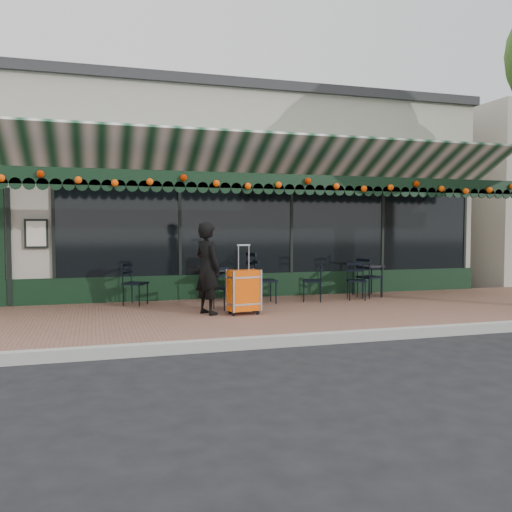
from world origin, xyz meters
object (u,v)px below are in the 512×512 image
object	(u,v)px
cafe_table_b	(219,272)
chair_solo	(135,284)
chair_a_front	(356,281)
chair_b_right	(265,281)
cafe_table_a	(367,268)
chair_b_left	(241,277)
chair_a_left	(312,281)
chair_a_right	(369,278)
suitcase	(244,291)
woman	(208,268)
chair_b_front	(226,288)

from	to	relation	value
cafe_table_b	chair_solo	world-z (taller)	chair_solo
chair_a_front	chair_b_right	world-z (taller)	chair_b_right
cafe_table_a	chair_b_right	distance (m)	2.49
cafe_table_a	chair_b_left	world-z (taller)	chair_b_left
chair_a_front	chair_b_right	xyz separation A→B (m)	(-1.92, 0.08, 0.04)
chair_a_left	chair_b_left	size ratio (longest dim) A/B	0.81
cafe_table_a	chair_a_right	xyz separation A→B (m)	(-0.10, -0.27, -0.18)
chair_a_right	cafe_table_a	bearing A→B (deg)	-37.52
chair_a_left	chair_solo	size ratio (longest dim) A/B	1.00
chair_a_front	chair_solo	size ratio (longest dim) A/B	0.95
suitcase	chair_b_left	distance (m)	1.61
chair_a_right	chair_b_right	size ratio (longest dim) A/B	0.98
woman	chair_a_left	xyz separation A→B (m)	(2.31, 0.97, -0.38)
chair_a_front	chair_b_front	xyz separation A→B (m)	(-2.83, -0.45, -0.00)
chair_solo	chair_a_front	bearing A→B (deg)	-64.39
cafe_table_a	chair_b_left	size ratio (longest dim) A/B	0.67
chair_a_right	chair_solo	distance (m)	4.78
chair_a_left	woman	bearing A→B (deg)	-44.49
suitcase	chair_a_left	size ratio (longest dim) A/B	1.46
woman	chair_a_left	bearing A→B (deg)	-91.27
cafe_table_b	chair_a_right	xyz separation A→B (m)	(3.13, -0.39, -0.16)
suitcase	cafe_table_a	xyz separation A→B (m)	(3.21, 1.64, 0.20)
chair_a_left	chair_b_front	world-z (taller)	chair_a_left
woman	suitcase	world-z (taller)	woman
cafe_table_a	chair_solo	distance (m)	4.87
chair_b_left	chair_b_front	xyz separation A→B (m)	(-0.53, -0.89, -0.11)
woman	chair_a_front	bearing A→B (deg)	-98.15
chair_solo	cafe_table_b	bearing A→B (deg)	-53.93
chair_a_left	chair_a_front	distance (m)	0.95
suitcase	chair_b_front	bearing A→B (deg)	91.65
woman	chair_a_right	bearing A→B (deg)	-96.40
cafe_table_a	chair_a_front	xyz separation A→B (m)	(-0.53, -0.51, -0.21)
chair_b_right	chair_solo	world-z (taller)	chair_b_right
suitcase	cafe_table_b	size ratio (longest dim) A/B	1.83
woman	suitcase	bearing A→B (deg)	-132.55
chair_a_right	suitcase	bearing A→B (deg)	96.28
woman	cafe_table_b	bearing A→B (deg)	-43.61
chair_a_right	cafe_table_b	bearing A→B (deg)	65.38
suitcase	chair_a_front	distance (m)	2.91
chair_b_right	chair_b_front	distance (m)	1.05
chair_b_left	chair_b_right	distance (m)	0.52
chair_a_left	chair_b_left	distance (m)	1.41
chair_a_right	chair_b_left	xyz separation A→B (m)	(-2.72, 0.19, 0.07)
chair_a_front	chair_b_right	distance (m)	1.93
suitcase	chair_b_right	world-z (taller)	suitcase
suitcase	chair_b_front	size ratio (longest dim) A/B	1.55
woman	chair_b_left	size ratio (longest dim) A/B	1.58
chair_a_right	chair_solo	size ratio (longest dim) A/B	1.04
chair_a_front	chair_solo	world-z (taller)	chair_solo
suitcase	chair_b_left	bearing A→B (deg)	65.36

